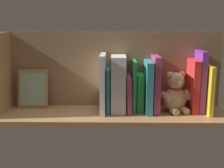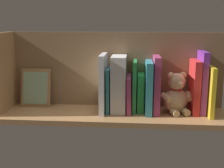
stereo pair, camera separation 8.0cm
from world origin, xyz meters
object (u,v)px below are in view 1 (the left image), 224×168
(teddy_bear, at_px, (175,94))
(dictionary_thick_white, at_px, (118,84))
(book_0, at_px, (206,89))
(picture_frame_leaning, at_px, (33,89))

(teddy_bear, relative_size, dictionary_thick_white, 0.73)
(book_0, distance_m, dictionary_thick_white, 0.39)
(teddy_bear, distance_m, dictionary_thick_white, 0.26)
(book_0, distance_m, teddy_bear, 0.14)
(teddy_bear, relative_size, picture_frame_leaning, 1.02)
(book_0, bearing_deg, teddy_bear, -0.48)
(dictionary_thick_white, height_order, picture_frame_leaning, dictionary_thick_white)
(teddy_bear, bearing_deg, book_0, 161.96)
(book_0, xyz_separation_m, picture_frame_leaning, (0.78, -0.06, -0.02))
(dictionary_thick_white, bearing_deg, picture_frame_leaning, -6.34)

